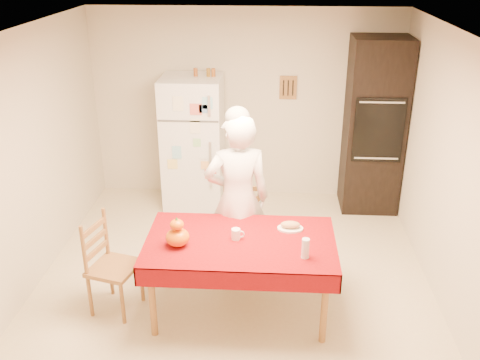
# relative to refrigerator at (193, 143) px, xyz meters

# --- Properties ---
(floor) EXTENTS (4.50, 4.50, 0.00)m
(floor) POSITION_rel_refrigerator_xyz_m (0.65, -1.88, -0.85)
(floor) COLOR #C5B28E
(floor) RESTS_ON ground
(room_shell) EXTENTS (4.02, 4.52, 2.51)m
(room_shell) POSITION_rel_refrigerator_xyz_m (0.65, -1.88, 0.77)
(room_shell) COLOR beige
(room_shell) RESTS_ON ground
(refrigerator) EXTENTS (0.75, 0.74, 1.70)m
(refrigerator) POSITION_rel_refrigerator_xyz_m (0.00, 0.00, 0.00)
(refrigerator) COLOR white
(refrigerator) RESTS_ON floor
(oven_cabinet) EXTENTS (0.70, 0.62, 2.20)m
(oven_cabinet) POSITION_rel_refrigerator_xyz_m (2.28, 0.05, 0.25)
(oven_cabinet) COLOR black
(oven_cabinet) RESTS_ON floor
(dining_table) EXTENTS (1.70, 1.00, 0.76)m
(dining_table) POSITION_rel_refrigerator_xyz_m (0.75, -2.28, -0.16)
(dining_table) COLOR brown
(dining_table) RESTS_ON floor
(chair_far) EXTENTS (0.46, 0.44, 0.95)m
(chair_far) POSITION_rel_refrigerator_xyz_m (0.72, -1.46, -0.34)
(chair_far) COLOR brown
(chair_far) RESTS_ON floor
(chair_left) EXTENTS (0.50, 0.51, 0.95)m
(chair_left) POSITION_rel_refrigerator_xyz_m (-0.48, -2.30, -0.34)
(chair_left) COLOR brown
(chair_left) RESTS_ON floor
(seated_woman) EXTENTS (0.72, 0.54, 1.77)m
(seated_woman) POSITION_rel_refrigerator_xyz_m (0.68, -1.71, 0.04)
(seated_woman) COLOR silver
(seated_woman) RESTS_ON floor
(coffee_mug) EXTENTS (0.08, 0.08, 0.10)m
(coffee_mug) POSITION_rel_refrigerator_xyz_m (0.71, -2.26, -0.04)
(coffee_mug) COLOR white
(coffee_mug) RESTS_ON dining_table
(pumpkin_lower) EXTENTS (0.21, 0.21, 0.16)m
(pumpkin_lower) POSITION_rel_refrigerator_xyz_m (0.20, -2.40, -0.01)
(pumpkin_lower) COLOR red
(pumpkin_lower) RESTS_ON dining_table
(pumpkin_upper) EXTENTS (0.12, 0.12, 0.09)m
(pumpkin_upper) POSITION_rel_refrigerator_xyz_m (0.20, -2.40, 0.12)
(pumpkin_upper) COLOR #CE3604
(pumpkin_upper) RESTS_ON pumpkin_lower
(wine_glass) EXTENTS (0.07, 0.07, 0.18)m
(wine_glass) POSITION_rel_refrigerator_xyz_m (1.31, -2.53, -0.00)
(wine_glass) COLOR silver
(wine_glass) RESTS_ON dining_table
(bread_plate) EXTENTS (0.24, 0.24, 0.02)m
(bread_plate) POSITION_rel_refrigerator_xyz_m (1.20, -2.05, -0.08)
(bread_plate) COLOR white
(bread_plate) RESTS_ON dining_table
(bread_loaf) EXTENTS (0.18, 0.10, 0.06)m
(bread_loaf) POSITION_rel_refrigerator_xyz_m (1.20, -2.05, -0.04)
(bread_loaf) COLOR #A07D4F
(bread_loaf) RESTS_ON bread_plate
(spice_jar_left) EXTENTS (0.05, 0.05, 0.10)m
(spice_jar_left) POSITION_rel_refrigerator_xyz_m (0.05, 0.05, 0.90)
(spice_jar_left) COLOR brown
(spice_jar_left) RESTS_ON refrigerator
(spice_jar_mid) EXTENTS (0.05, 0.05, 0.10)m
(spice_jar_mid) POSITION_rel_refrigerator_xyz_m (0.21, 0.05, 0.90)
(spice_jar_mid) COLOR brown
(spice_jar_mid) RESTS_ON refrigerator
(spice_jar_right) EXTENTS (0.05, 0.05, 0.10)m
(spice_jar_right) POSITION_rel_refrigerator_xyz_m (0.27, 0.05, 0.90)
(spice_jar_right) COLOR #924D1A
(spice_jar_right) RESTS_ON refrigerator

